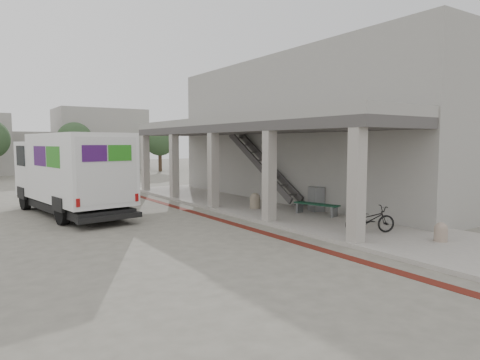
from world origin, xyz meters
TOP-DOWN VIEW (x-y plane):
  - ground at (0.00, 0.00)m, footprint 120.00×120.00m
  - bike_lane_stripe at (1.00, 2.00)m, footprint 0.35×40.00m
  - sidewalk at (4.00, 0.00)m, footprint 4.40×28.00m
  - transit_building at (6.83, 4.50)m, footprint 7.60×17.00m
  - distant_backdrop at (-2.84, 35.89)m, footprint 28.00×10.00m
  - tree_mid at (2.00, 30.00)m, footprint 3.20×3.20m
  - tree_right at (10.00, 29.00)m, footprint 3.20×3.20m
  - fedex_truck at (-3.38, 6.52)m, footprint 3.34×7.87m
  - bench at (4.38, 0.46)m, footprint 0.86×1.91m
  - bollard_near at (4.17, -4.79)m, footprint 0.36×0.36m
  - bollard_far at (3.33, 3.08)m, footprint 0.44×0.44m
  - utility_cabinet at (5.00, 1.13)m, footprint 0.56×0.68m
  - bicycle_black at (3.40, -2.92)m, footprint 1.70×1.17m

SIDE VIEW (x-z plane):
  - ground at x=0.00m, z-range 0.00..0.00m
  - bike_lane_stripe at x=1.00m, z-range 0.00..0.01m
  - sidewalk at x=4.00m, z-range 0.00..0.12m
  - bollard_near at x=4.17m, z-range 0.12..0.66m
  - bench at x=4.38m, z-range 0.21..0.65m
  - bollard_far at x=3.33m, z-range 0.12..0.78m
  - bicycle_black at x=3.40m, z-range 0.12..0.97m
  - utility_cabinet at x=5.00m, z-range 0.12..1.11m
  - fedex_truck at x=-3.38m, z-range 0.11..3.36m
  - distant_backdrop at x=-2.84m, z-range -0.55..5.95m
  - tree_mid at x=2.00m, z-range 0.78..5.58m
  - tree_right at x=10.00m, z-range 0.78..5.58m
  - transit_building at x=6.83m, z-range -0.10..6.90m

